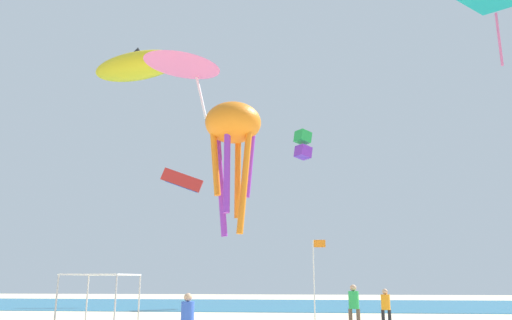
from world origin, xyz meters
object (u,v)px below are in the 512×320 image
Objects in this scene: kite_diamond_teal at (495,3)px; person_leftmost at (354,303)px; person_central at (187,317)px; kite_delta_pink at (183,59)px; canopy_tent at (102,277)px; person_near_tent at (386,305)px; kite_box_green at (303,145)px; kite_parafoil_red at (182,180)px; banner_flag at (315,274)px; kite_octopus_orange at (233,129)px; kite_inflatable_yellow at (137,66)px.

person_leftmost is at bearing 160.63° from kite_diamond_teal.
kite_delta_pink reaches higher than person_central.
canopy_tent is at bearing -168.54° from person_leftmost.
canopy_tent is 1.79× the size of person_near_tent.
kite_box_green is (-3.63, 18.54, 12.63)m from person_near_tent.
kite_box_green reaches higher than kite_parafoil_red.
kite_octopus_orange is at bearing -120.78° from banner_flag.
kite_box_green reaches higher than canopy_tent.
canopy_tent is at bearing -83.15° from person_central.
kite_box_green is at bearing -178.82° from kite_delta_pink.
kite_diamond_teal is at bearing -169.75° from kite_octopus_orange.
kite_parafoil_red is at bearing -145.31° from kite_delta_pink.
kite_octopus_orange is at bearing -141.44° from person_central.
kite_box_green is at bearing 103.11° from person_leftmost.
kite_octopus_orange is at bearing -72.82° from kite_parafoil_red.
person_central is 0.31× the size of kite_delta_pink.
kite_parafoil_red is (-21.88, 15.24, -6.93)m from kite_diamond_teal.
kite_diamond_teal reaches higher than kite_parafoil_red.
kite_box_green reaches higher than person_near_tent.
person_near_tent is 0.32× the size of kite_octopus_orange.
kite_octopus_orange reaches higher than person_leftmost.
canopy_tent is at bearing -169.31° from banner_flag.
kite_delta_pink is (-17.49, -2.31, -3.75)m from kite_diamond_teal.
person_central is at bearing -76.60° from kite_parafoil_red.
canopy_tent reaches higher than person_near_tent.
kite_parafoil_red is at bearing -108.71° from person_central.
person_leftmost reaches higher than person_near_tent.
kite_inflatable_yellow is at bearing 107.17° from canopy_tent.
person_near_tent is 10.82m from person_central.
banner_flag is 1.02× the size of kite_parafoil_red.
kite_delta_pink reaches higher than canopy_tent.
canopy_tent is at bearing -86.98° from kite_parafoil_red.
person_central is at bearing 174.59° from kite_diamond_teal.
kite_inflatable_yellow is 16.89m from kite_delta_pink.
person_near_tent is 16.19m from kite_delta_pink.
kite_inflatable_yellow reaches higher than person_leftmost.
canopy_tent is 0.70× the size of kite_diamond_teal.
kite_diamond_teal reaches higher than kite_octopus_orange.
person_near_tent is at bearing -53.64° from kite_parafoil_red.
kite_diamond_teal is 0.49× the size of kite_inflatable_yellow.
kite_octopus_orange is (0.91, 2.88, 6.85)m from person_central.
banner_flag is 22.91m from kite_parafoil_red.
kite_octopus_orange is at bearing -46.39° from kite_box_green.
kite_octopus_orange is at bearing 52.63° from kite_delta_pink.
kite_delta_pink is at bearing 174.57° from banner_flag.
kite_box_green is at bearing 91.58° from banner_flag.
person_near_tent is 0.44× the size of kite_parafoil_red.
person_near_tent is at bearing 7.97° from canopy_tent.
kite_diamond_teal is at bearing -4.39° from kite_box_green.
kite_diamond_teal is 18.74m from kite_octopus_orange.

